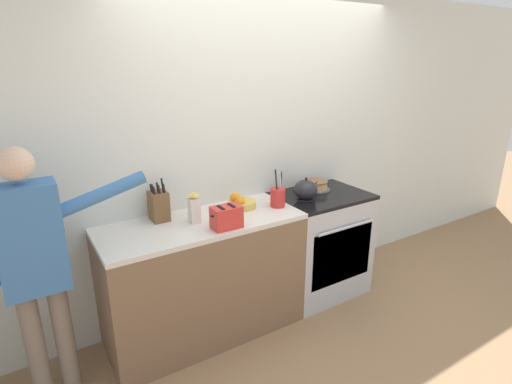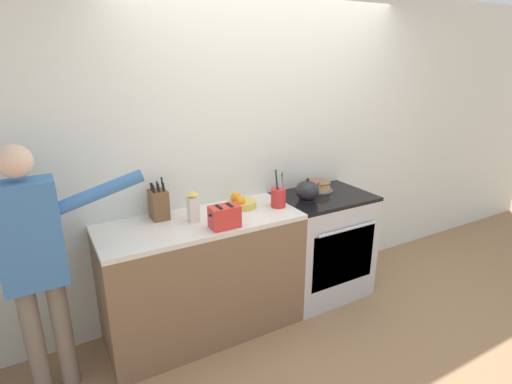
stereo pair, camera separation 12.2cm
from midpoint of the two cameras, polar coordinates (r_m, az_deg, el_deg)
name	(u,v)px [view 1 (the left image)]	position (r m, az deg, el deg)	size (l,w,h in m)	color
ground_plane	(306,318)	(3.47, 6.10, -17.47)	(16.00, 16.00, 0.00)	#93704C
wall_back	(266,150)	(3.40, 0.43, 6.00)	(8.00, 0.04, 2.60)	silver
counter_cabinet	(204,278)	(3.11, -8.53, -12.07)	(1.47, 0.59, 0.93)	brown
stove_range	(319,243)	(3.64, 8.08, -7.28)	(0.79, 0.63, 0.93)	#B7BABF
layer_cake	(315,185)	(3.56, 7.50, 0.93)	(0.26, 0.26, 0.08)	#4C4C51
tea_kettle	(306,190)	(3.30, 6.09, 0.31)	(0.24, 0.19, 0.19)	#232328
knife_block	(159,206)	(2.94, -14.87, -1.91)	(0.12, 0.15, 0.31)	brown
utensil_crock	(278,197)	(3.12, 2.03, -0.68)	(0.12, 0.12, 0.30)	red
fruit_bowl	(240,203)	(3.11, -3.36, -1.54)	(0.22, 0.22, 0.12)	gold
toaster	(226,217)	(2.74, -5.53, -3.60)	(0.22, 0.13, 0.16)	red
milk_carton	(194,208)	(2.85, -10.06, -2.26)	(0.07, 0.07, 0.23)	white
person_baker	(36,260)	(2.63, -30.12, -8.36)	(0.92, 0.20, 1.61)	#7A6B5B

